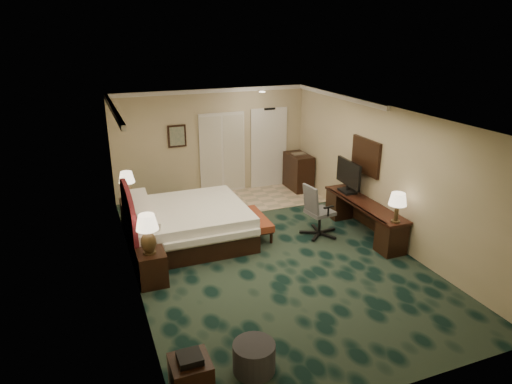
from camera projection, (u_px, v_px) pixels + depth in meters
name	position (u px, v px, depth m)	size (l,w,h in m)	color
floor	(269.00, 254.00, 8.78)	(5.00, 7.50, 0.00)	black
ceiling	(270.00, 115.00, 7.86)	(5.00, 7.50, 0.00)	silver
wall_back	(212.00, 142.00, 11.60)	(5.00, 0.00, 2.70)	tan
wall_front	(402.00, 294.00, 5.04)	(5.00, 0.00, 2.70)	tan
wall_left	(129.00, 207.00, 7.46)	(0.00, 7.50, 2.70)	tan
wall_right	(384.00, 173.00, 9.17)	(0.00, 7.50, 2.70)	tan
crown_molding	(270.00, 117.00, 7.87)	(5.00, 7.50, 0.10)	white
tile_patch	(257.00, 198.00, 11.62)	(3.20, 1.70, 0.01)	tan
headboard	(129.00, 220.00, 8.58)	(0.12, 2.00, 1.40)	#470914
entry_door	(269.00, 149.00, 12.21)	(1.02, 0.06, 2.18)	white
closet_doors	(222.00, 153.00, 11.75)	(1.20, 0.06, 2.10)	#B5B1A1
wall_art	(177.00, 136.00, 11.17)	(0.45, 0.06, 0.55)	#52675A
wall_mirror	(366.00, 156.00, 9.62)	(0.05, 0.95, 0.75)	white
bed	(189.00, 224.00, 9.24)	(2.27, 2.10, 0.72)	white
nightstand_near	(152.00, 268.00, 7.71)	(0.46, 0.53, 0.58)	black
nightstand_far	(132.00, 212.00, 10.04)	(0.45, 0.51, 0.56)	black
lamp_near	(148.00, 234.00, 7.47)	(0.37, 0.37, 0.69)	black
lamp_far	(127.00, 186.00, 9.87)	(0.34, 0.34, 0.64)	black
bed_bench	(255.00, 225.00, 9.56)	(0.42, 1.22, 0.41)	brown
ottoman	(254.00, 357.00, 5.77)	(0.54, 0.54, 0.39)	#2D2D32
side_table	(191.00, 378.00, 5.35)	(0.46, 0.46, 0.50)	black
desk	(363.00, 218.00, 9.57)	(0.52, 2.40, 0.69)	black
tv	(348.00, 177.00, 9.93)	(0.08, 0.92, 0.72)	black
desk_lamp	(397.00, 207.00, 8.42)	(0.33, 0.33, 0.58)	black
desk_chair	(320.00, 210.00, 9.41)	(0.66, 0.62, 1.13)	#45464D
minibar	(298.00, 172.00, 12.17)	(0.50, 0.91, 0.96)	black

